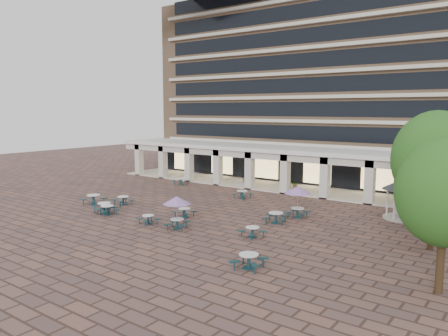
{
  "coord_description": "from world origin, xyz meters",
  "views": [
    {
      "loc": [
        22.71,
        -25.91,
        8.35
      ],
      "look_at": [
        1.43,
        3.0,
        3.53
      ],
      "focal_mm": 35.0,
      "sensor_mm": 36.0,
      "label": 1
    }
  ],
  "objects_px": {
    "planter_left": "(245,183)",
    "picnic_table_0": "(107,209)",
    "picnic_table_2": "(148,219)",
    "picnic_table_1": "(104,207)",
    "planter_right": "(295,188)",
    "gazebo": "(405,189)"
  },
  "relations": [
    {
      "from": "picnic_table_1",
      "to": "gazebo",
      "type": "xyz_separation_m",
      "value": [
        20.25,
        12.27,
        1.88
      ]
    },
    {
      "from": "picnic_table_2",
      "to": "planter_left",
      "type": "distance_m",
      "value": 17.14
    },
    {
      "from": "picnic_table_2",
      "to": "picnic_table_1",
      "type": "bearing_deg",
      "value": -166.14
    },
    {
      "from": "gazebo",
      "to": "planter_left",
      "type": "relative_size",
      "value": 2.25
    },
    {
      "from": "picnic_table_0",
      "to": "picnic_table_2",
      "type": "relative_size",
      "value": 1.07
    },
    {
      "from": "picnic_table_1",
      "to": "gazebo",
      "type": "relative_size",
      "value": 0.62
    },
    {
      "from": "picnic_table_2",
      "to": "planter_right",
      "type": "xyz_separation_m",
      "value": [
        3.32,
        16.93,
        0.14
      ]
    },
    {
      "from": "picnic_table_0",
      "to": "gazebo",
      "type": "bearing_deg",
      "value": 42.17
    },
    {
      "from": "picnic_table_0",
      "to": "planter_left",
      "type": "height_order",
      "value": "planter_left"
    },
    {
      "from": "picnic_table_0",
      "to": "planter_right",
      "type": "height_order",
      "value": "planter_right"
    },
    {
      "from": "picnic_table_2",
      "to": "gazebo",
      "type": "distance_m",
      "value": 19.53
    },
    {
      "from": "picnic_table_1",
      "to": "planter_right",
      "type": "distance_m",
      "value": 18.74
    },
    {
      "from": "picnic_table_1",
      "to": "planter_right",
      "type": "height_order",
      "value": "planter_right"
    },
    {
      "from": "picnic_table_1",
      "to": "planter_right",
      "type": "bearing_deg",
      "value": 76.7
    },
    {
      "from": "picnic_table_2",
      "to": "planter_right",
      "type": "relative_size",
      "value": 1.16
    },
    {
      "from": "planter_left",
      "to": "picnic_table_0",
      "type": "bearing_deg",
      "value": -96.86
    },
    {
      "from": "picnic_table_1",
      "to": "planter_left",
      "type": "relative_size",
      "value": 1.4
    },
    {
      "from": "planter_right",
      "to": "planter_left",
      "type": "bearing_deg",
      "value": 180.0
    },
    {
      "from": "planter_left",
      "to": "planter_right",
      "type": "xyz_separation_m",
      "value": [
        6.03,
        0.0,
        0.05
      ]
    },
    {
      "from": "picnic_table_2",
      "to": "planter_right",
      "type": "bearing_deg",
      "value": 96.95
    },
    {
      "from": "picnic_table_2",
      "to": "planter_right",
      "type": "distance_m",
      "value": 17.25
    },
    {
      "from": "planter_left",
      "to": "planter_right",
      "type": "relative_size",
      "value": 1.0
    }
  ]
}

